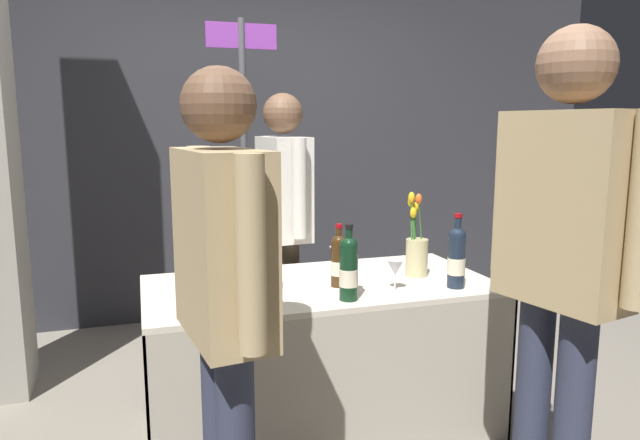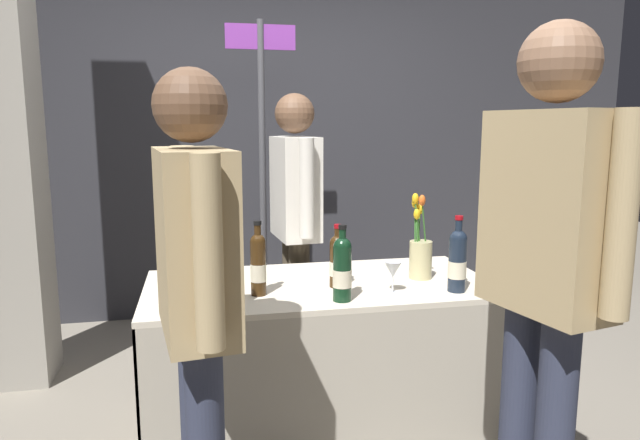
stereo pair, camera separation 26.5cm
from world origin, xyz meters
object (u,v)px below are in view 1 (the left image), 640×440
at_px(tasting_table, 320,326).
at_px(wine_glass_near_vendor, 395,269).
at_px(display_bottle_0, 262,265).
at_px(booth_signpost, 244,156).
at_px(flower_vase, 416,251).
at_px(wine_glass_mid, 335,253).
at_px(vendor_presenter, 284,210).
at_px(featured_wine_bottle, 457,256).
at_px(taster_foreground_right, 224,283).

distance_m(tasting_table, wine_glass_near_vendor, 0.48).
relative_size(display_bottle_0, booth_signpost, 0.16).
bearing_deg(wine_glass_near_vendor, flower_vase, 44.28).
relative_size(tasting_table, wine_glass_mid, 12.43).
bearing_deg(vendor_presenter, wine_glass_mid, 11.68).
relative_size(featured_wine_bottle, booth_signpost, 0.16).
height_order(wine_glass_near_vendor, wine_glass_mid, wine_glass_near_vendor).
bearing_deg(flower_vase, taster_foreground_right, -143.99).
xyz_separation_m(display_bottle_0, wine_glass_mid, (0.44, 0.31, -0.05)).
xyz_separation_m(featured_wine_bottle, taster_foreground_right, (-1.13, -0.52, 0.11)).
bearing_deg(display_bottle_0, wine_glass_near_vendor, -8.50).
relative_size(wine_glass_near_vendor, taster_foreground_right, 0.09).
relative_size(featured_wine_bottle, vendor_presenter, 0.21).
relative_size(flower_vase, booth_signpost, 0.20).
bearing_deg(flower_vase, tasting_table, 177.67).
height_order(vendor_presenter, taster_foreground_right, vendor_presenter).
xyz_separation_m(taster_foreground_right, booth_signpost, (0.43, 1.99, 0.28)).
bearing_deg(wine_glass_near_vendor, vendor_presenter, 108.05).
bearing_deg(display_bottle_0, tasting_table, 24.05).
bearing_deg(display_bottle_0, vendor_presenter, 69.65).
xyz_separation_m(wine_glass_mid, flower_vase, (0.35, -0.19, 0.03)).
height_order(display_bottle_0, vendor_presenter, vendor_presenter).
bearing_deg(wine_glass_mid, flower_vase, -28.93).
xyz_separation_m(display_bottle_0, wine_glass_near_vendor, (0.59, -0.09, -0.04)).
xyz_separation_m(display_bottle_0, booth_signpost, (0.17, 1.34, 0.39)).
distance_m(tasting_table, wine_glass_mid, 0.38).
height_order(tasting_table, wine_glass_mid, wine_glass_mid).
relative_size(wine_glass_near_vendor, booth_signpost, 0.07).
xyz_separation_m(tasting_table, display_bottle_0, (-0.30, -0.14, 0.36)).
distance_m(wine_glass_near_vendor, wine_glass_mid, 0.42).
xyz_separation_m(wine_glass_near_vendor, booth_signpost, (-0.42, 1.43, 0.43)).
relative_size(tasting_table, taster_foreground_right, 0.99).
xyz_separation_m(featured_wine_bottle, wine_glass_mid, (-0.43, 0.44, -0.05)).
bearing_deg(display_bottle_0, taster_foreground_right, -111.62).
xyz_separation_m(flower_vase, booth_signpost, (-0.62, 1.22, 0.41)).
bearing_deg(tasting_table, booth_signpost, 96.32).
bearing_deg(tasting_table, taster_foreground_right, -125.56).
bearing_deg(vendor_presenter, tasting_table, -4.21).
distance_m(tasting_table, featured_wine_bottle, 0.72).
distance_m(wine_glass_near_vendor, flower_vase, 0.29).
height_order(featured_wine_bottle, wine_glass_mid, featured_wine_bottle).
distance_m(featured_wine_bottle, taster_foreground_right, 1.25).
xyz_separation_m(wine_glass_near_vendor, vendor_presenter, (-0.29, 0.89, 0.15)).
bearing_deg(featured_wine_bottle, wine_glass_near_vendor, 172.18).
bearing_deg(taster_foreground_right, display_bottle_0, -29.29).
relative_size(featured_wine_bottle, taster_foreground_right, 0.21).
bearing_deg(taster_foreground_right, wine_glass_mid, -43.74).
bearing_deg(wine_glass_mid, vendor_presenter, 106.45).
relative_size(wine_glass_mid, booth_signpost, 0.06).
bearing_deg(booth_signpost, taster_foreground_right, -102.11).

